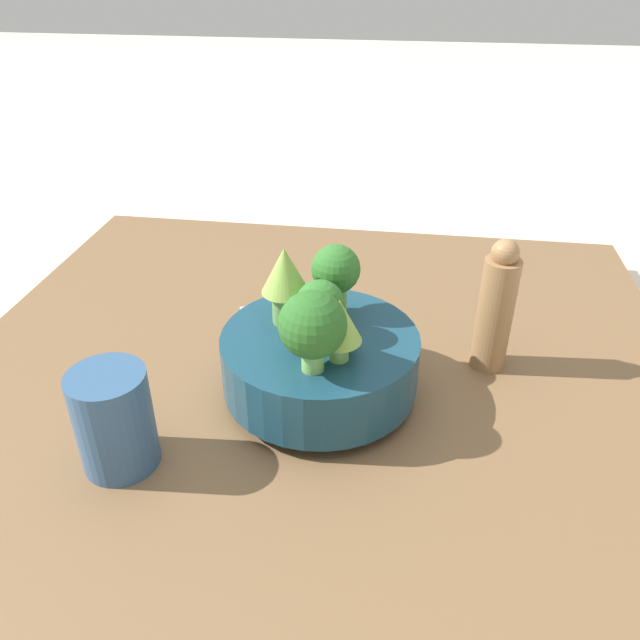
{
  "coord_description": "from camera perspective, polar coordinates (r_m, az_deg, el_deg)",
  "views": [
    {
      "loc": [
        -0.09,
        0.57,
        0.48
      ],
      "look_at": [
        -0.01,
        0.03,
        0.14
      ],
      "focal_mm": 35.0,
      "sensor_mm": 36.0,
      "label": 1
    }
  ],
  "objects": [
    {
      "name": "broccoli_floret_center",
      "position": [
        0.63,
        -0.0,
        1.22
      ],
      "size": [
        0.05,
        0.05,
        0.06
      ],
      "color": "#6BA34C",
      "rests_on": "bowl"
    },
    {
      "name": "table",
      "position": [
        0.74,
        -0.64,
        -6.56
      ],
      "size": [
        0.86,
        0.85,
        0.05
      ],
      "color": "brown",
      "rests_on": "ground_plane"
    },
    {
      "name": "broccoli_floret_front",
      "position": [
        0.66,
        1.45,
        4.31
      ],
      "size": [
        0.05,
        0.05,
        0.08
      ],
      "color": "#6BA34C",
      "rests_on": "bowl"
    },
    {
      "name": "cup",
      "position": [
        0.61,
        -18.29,
        -8.68
      ],
      "size": [
        0.07,
        0.07,
        0.1
      ],
      "color": "#33567F",
      "rests_on": "table"
    },
    {
      "name": "ground_plane",
      "position": [
        0.75,
        -0.63,
        -7.92
      ],
      "size": [
        6.0,
        6.0,
        0.0
      ],
      "primitive_type": "plane",
      "color": "beige"
    },
    {
      "name": "broccoli_floret_back",
      "position": [
        0.57,
        -0.69,
        -0.58
      ],
      "size": [
        0.06,
        0.06,
        0.08
      ],
      "color": "#7AB256",
      "rests_on": "bowl"
    },
    {
      "name": "romanesco_piece_near",
      "position": [
        0.65,
        -3.23,
        3.88
      ],
      "size": [
        0.05,
        0.05,
        0.09
      ],
      "color": "#609347",
      "rests_on": "bowl"
    },
    {
      "name": "fork",
      "position": [
        0.85,
        -1.27,
        1.23
      ],
      "size": [
        0.18,
        0.06,
        0.01
      ],
      "color": "#B2B2B7",
      "rests_on": "table"
    },
    {
      "name": "bowl",
      "position": [
        0.67,
        -0.0,
        -3.88
      ],
      "size": [
        0.21,
        0.21,
        0.08
      ],
      "color": "navy",
      "rests_on": "table"
    },
    {
      "name": "pepper_mill",
      "position": [
        0.73,
        15.78,
        1.04
      ],
      "size": [
        0.04,
        0.04,
        0.16
      ],
      "color": "#997047",
      "rests_on": "table"
    },
    {
      "name": "romanesco_piece_far",
      "position": [
        0.59,
        1.79,
        -0.29
      ],
      "size": [
        0.04,
        0.04,
        0.07
      ],
      "color": "#7AB256",
      "rests_on": "bowl"
    }
  ]
}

